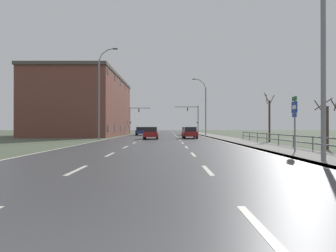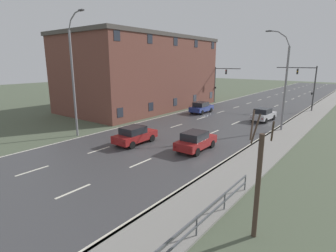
# 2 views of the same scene
# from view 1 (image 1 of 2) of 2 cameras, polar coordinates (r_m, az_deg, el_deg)

# --- Properties ---
(ground_plane) EXTENTS (160.00, 160.00, 0.12)m
(ground_plane) POSITION_cam_1_polar(r_m,az_deg,el_deg) (50.07, -0.84, -2.08)
(ground_plane) COLOR #4C5642
(road_asphalt_strip) EXTENTS (14.00, 120.00, 0.03)m
(road_asphalt_strip) POSITION_cam_1_polar(r_m,az_deg,el_deg) (62.06, -0.63, -1.66)
(road_asphalt_strip) COLOR #3D3D3F
(road_asphalt_strip) RESTS_ON ground
(sidewalk_right) EXTENTS (3.00, 120.00, 0.12)m
(sidewalk_right) POSITION_cam_1_polar(r_m,az_deg,el_deg) (62.51, 7.12, -1.60)
(sidewalk_right) COLOR gray
(sidewalk_right) RESTS_ON ground
(guardrail) EXTENTS (0.07, 25.30, 1.00)m
(guardrail) POSITION_cam_1_polar(r_m,az_deg,el_deg) (20.84, 25.62, -2.56)
(guardrail) COLOR #515459
(guardrail) RESTS_ON ground
(street_lamp_foreground) EXTENTS (2.85, 0.24, 10.58)m
(street_lamp_foreground) POSITION_cam_1_polar(r_m,az_deg,el_deg) (13.55, 29.91, 15.13)
(street_lamp_foreground) COLOR slate
(street_lamp_foreground) RESTS_ON ground
(street_lamp_midground) EXTENTS (2.50, 0.24, 10.15)m
(street_lamp_midground) POSITION_cam_1_polar(r_m,az_deg,el_deg) (47.32, 8.15, 3.90)
(street_lamp_midground) COLOR slate
(street_lamp_midground) RESTS_ON ground
(street_lamp_left_bank) EXTENTS (2.39, 0.24, 11.33)m
(street_lamp_left_bank) POSITION_cam_1_polar(r_m,az_deg,el_deg) (33.88, -14.21, 6.55)
(street_lamp_left_bank) COLOR slate
(street_lamp_left_bank) RESTS_ON ground
(highway_sign) EXTENTS (0.09, 0.68, 3.38)m
(highway_sign) POSITION_cam_1_polar(r_m,az_deg,el_deg) (17.28, 25.83, 1.81)
(highway_sign) COLOR slate
(highway_sign) RESTS_ON ground
(traffic_signal_right) EXTENTS (5.55, 0.36, 6.48)m
(traffic_signal_right) POSITION_cam_1_polar(r_m,az_deg,el_deg) (61.59, 5.80, 2.30)
(traffic_signal_right) COLOR #38383A
(traffic_signal_right) RESTS_ON ground
(traffic_signal_left) EXTENTS (4.74, 0.36, 6.20)m
(traffic_signal_left) POSITION_cam_1_polar(r_m,az_deg,el_deg) (61.61, -7.25, 2.09)
(traffic_signal_left) COLOR #38383A
(traffic_signal_left) RESTS_ON ground
(car_mid_centre) EXTENTS (1.94, 4.15, 1.57)m
(car_mid_centre) POSITION_cam_1_polar(r_m,az_deg,el_deg) (36.02, 4.92, -1.43)
(car_mid_centre) COLOR maroon
(car_mid_centre) RESTS_ON ground
(car_far_right) EXTENTS (2.01, 4.19, 1.57)m
(car_far_right) POSITION_cam_1_polar(r_m,az_deg,el_deg) (50.62, 4.20, -1.08)
(car_far_right) COLOR #B7B7BC
(car_far_right) RESTS_ON ground
(car_far_left) EXTENTS (1.90, 4.13, 1.57)m
(car_far_left) POSITION_cam_1_polar(r_m,az_deg,el_deg) (34.20, -3.47, -1.49)
(car_far_left) COLOR maroon
(car_far_left) RESTS_ON ground
(car_distant) EXTENTS (1.89, 4.13, 1.57)m
(car_distant) POSITION_cam_1_polar(r_m,az_deg,el_deg) (50.67, -5.63, -1.08)
(car_distant) COLOR navy
(car_distant) RESTS_ON ground
(brick_building) EXTENTS (13.26, 24.15, 10.87)m
(brick_building) POSITION_cam_1_polar(r_m,az_deg,el_deg) (51.57, -17.08, 4.11)
(brick_building) COLOR brown
(brick_building) RESTS_ON ground
(bare_tree_near) EXTENTS (1.35, 1.47, 3.76)m
(bare_tree_near) POSITION_cam_1_polar(r_m,az_deg,el_deg) (21.39, 31.32, 0.45)
(bare_tree_near) COLOR #423328
(bare_tree_near) RESTS_ON ground
(bare_tree_mid) EXTENTS (0.97, 0.99, 5.22)m
(bare_tree_mid) POSITION_cam_1_polar(r_m,az_deg,el_deg) (29.94, 21.21, 1.40)
(bare_tree_mid) COLOR #423328
(bare_tree_mid) RESTS_ON ground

